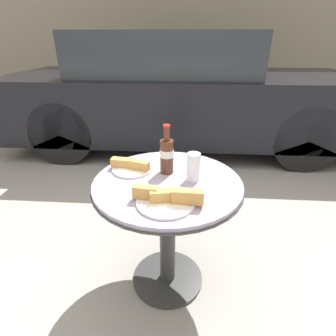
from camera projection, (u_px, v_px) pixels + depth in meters
ground_plane at (168, 278)px, 1.59m from camera, size 30.00×30.00×0.00m
bistro_table at (168, 209)px, 1.36m from camera, size 0.74×0.74×0.68m
cola_bottle_left at (167, 154)px, 1.32m from camera, size 0.07×0.07×0.26m
drinking_glass at (193, 168)px, 1.26m from camera, size 0.06×0.06×0.14m
lunch_plate_near at (167, 198)px, 1.10m from camera, size 0.30×0.25×0.07m
lunch_plate_far at (131, 167)px, 1.38m from camera, size 0.22×0.21×0.06m
parked_car at (179, 94)px, 3.38m from camera, size 4.28×1.66×1.38m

